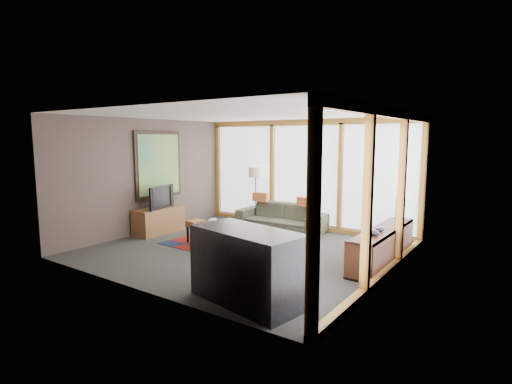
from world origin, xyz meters
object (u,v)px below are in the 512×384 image
Objects in this scene: sofa at (281,217)px; tv_console at (159,220)px; television at (158,197)px; bookshelf at (382,246)px; bar_counter at (247,266)px; floor_lamp at (256,195)px; coffee_table at (210,237)px.

tv_console is at bearing -139.77° from sofa.
television reaches higher than tv_console.
tv_console is at bearing -171.42° from bookshelf.
sofa is at bearing 42.28° from tv_console.
bookshelf is 2.88m from bar_counter.
sofa is at bearing -16.99° from floor_lamp.
coffee_table is at bearing -7.02° from tv_console.
bookshelf is (3.72, -1.46, -0.42)m from floor_lamp.
coffee_table is at bearing -163.30° from bookshelf.
bookshelf is (3.16, 0.95, 0.10)m from coffee_table.
television is at bearing -170.89° from bookshelf.
coffee_table is 0.99× the size of tv_console.
television is 4.37m from bar_counter.
floor_lamp is 0.60× the size of bookshelf.
television is (-1.67, 0.17, 0.65)m from coffee_table.
bookshelf reaches higher than coffee_table.
sofa is 1.38× the size of bar_counter.
bookshelf is at bearing -25.02° from sofa.
tv_console is 1.31× the size of television.
sofa is at bearing -60.86° from television.
bar_counter is at bearing -26.62° from tv_console.
coffee_table is 0.75× the size of bar_counter.
bookshelf is (2.78, -1.18, -0.01)m from sofa.
tv_console is 0.76× the size of bar_counter.
sofa reaches higher than coffee_table.
bar_counter is (-0.94, -2.72, 0.19)m from bookshelf.
television reaches higher than bar_counter.
television is (0.05, -0.04, 0.55)m from tv_console.
bar_counter is at bearing -66.74° from sofa.
tv_console is (-1.17, -2.20, -0.42)m from floor_lamp.
bookshelf is 4.94m from tv_console.
bar_counter is at bearing -130.88° from television.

